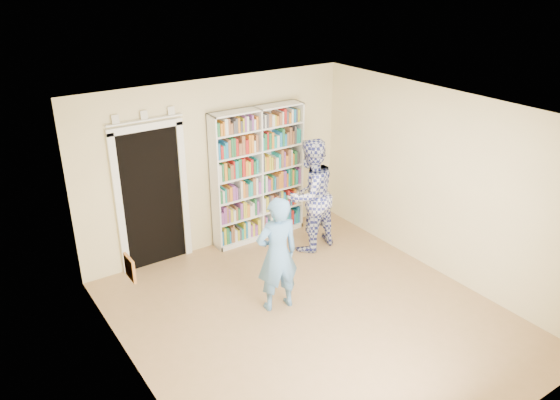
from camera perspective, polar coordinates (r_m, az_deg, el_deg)
name	(u,v)px	position (r m, az deg, el deg)	size (l,w,h in m)	color
floor	(313,317)	(7.27, 3.48, -12.15)	(5.00, 5.00, 0.00)	#9C784B
ceiling	(319,115)	(6.09, 4.11, 8.86)	(5.00, 5.00, 0.00)	white
wall_back	(217,165)	(8.51, -6.57, 3.64)	(4.50, 4.50, 0.00)	beige
wall_left	(136,282)	(5.64, -14.85, -8.24)	(5.00, 5.00, 0.00)	beige
wall_right	(442,185)	(8.04, 16.57, 1.53)	(5.00, 5.00, 0.00)	beige
bookshelf	(258,174)	(8.77, -2.33, 2.71)	(1.60, 0.30, 2.20)	white
doorway	(152,191)	(8.15, -13.27, 0.90)	(1.10, 0.08, 2.43)	black
wall_art	(130,268)	(5.78, -15.41, -6.86)	(0.03, 0.25, 0.25)	brown
man_blue	(277,254)	(7.04, -0.29, -5.70)	(0.58, 0.38, 1.59)	#5385B9
man_plaid	(310,195)	(8.48, 3.17, 0.50)	(0.89, 0.69, 1.82)	navy
paper_sheet	(322,197)	(8.37, 4.43, 0.28)	(0.20, 0.01, 0.28)	white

